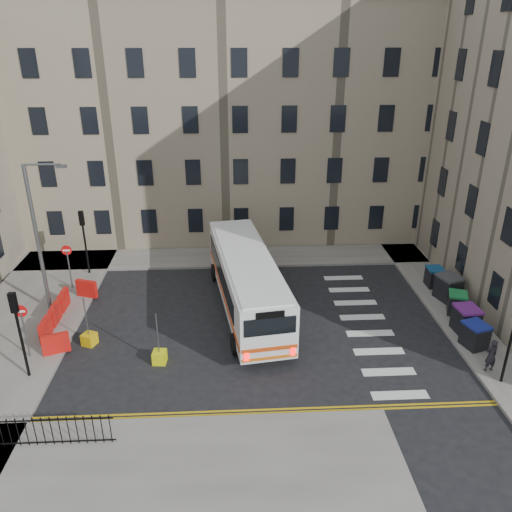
{
  "coord_description": "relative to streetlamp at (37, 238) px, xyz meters",
  "views": [
    {
      "loc": [
        -2.94,
        -22.53,
        13.82
      ],
      "look_at": [
        -1.65,
        2.08,
        3.0
      ],
      "focal_mm": 35.0,
      "sensor_mm": 36.0,
      "label": 1
    }
  ],
  "objects": [
    {
      "name": "pavement_west",
      "position": [
        -1.0,
        -1.0,
        -4.26
      ],
      "size": [
        6.0,
        22.0,
        0.15
      ],
      "primitive_type": "cube",
      "color": "slate",
      "rests_on": "ground"
    },
    {
      "name": "bollard_chevron",
      "position": [
        6.62,
        -5.14,
        -4.04
      ],
      "size": [
        0.65,
        0.65,
        0.6
      ],
      "primitive_type": "cube",
      "rotation": [
        0.0,
        0.0,
        -0.09
      ],
      "color": "#D7DF0D",
      "rests_on": "ground"
    },
    {
      "name": "pavement_north",
      "position": [
        7.0,
        6.6,
        -4.26
      ],
      "size": [
        36.0,
        3.2,
        0.15
      ],
      "primitive_type": "cube",
      "color": "slate",
      "rests_on": "ground"
    },
    {
      "name": "pedestrian",
      "position": [
        21.4,
        -6.72,
        -3.39
      ],
      "size": [
        0.64,
        0.48,
        1.59
      ],
      "primitive_type": "imported",
      "rotation": [
        0.0,
        0.0,
        3.32
      ],
      "color": "black",
      "rests_on": "pavement_east"
    },
    {
      "name": "no_entry_north",
      "position": [
        0.5,
        2.5,
        -2.26
      ],
      "size": [
        0.6,
        0.08,
        3.0
      ],
      "color": "#595B5E",
      "rests_on": "pavement_west"
    },
    {
      "name": "bollard_yellow",
      "position": [
        3.0,
        -3.46,
        -4.04
      ],
      "size": [
        0.79,
        0.79,
        0.6
      ],
      "primitive_type": "cube",
      "rotation": [
        0.0,
        0.0,
        -0.4
      ],
      "color": "gold",
      "rests_on": "ground"
    },
    {
      "name": "wheelie_bin_c",
      "position": [
        22.07,
        -1.64,
        -3.59
      ],
      "size": [
        1.25,
        1.33,
        1.18
      ],
      "rotation": [
        0.0,
        0.0,
        -0.37
      ],
      "color": "black",
      "rests_on": "pavement_east"
    },
    {
      "name": "wheelie_bin_a",
      "position": [
        21.59,
        -4.81,
        -3.56
      ],
      "size": [
        1.25,
        1.35,
        1.24
      ],
      "rotation": [
        0.0,
        0.0,
        0.28
      ],
      "color": "black",
      "rests_on": "pavement_east"
    },
    {
      "name": "iron_railings",
      "position": [
        1.75,
        -10.2,
        -3.59
      ],
      "size": [
        7.8,
        0.04,
        1.2
      ],
      "color": "black",
      "rests_on": "pavement_sw"
    },
    {
      "name": "pavement_east",
      "position": [
        22.0,
        2.0,
        -4.26
      ],
      "size": [
        2.4,
        26.0,
        0.15
      ],
      "primitive_type": "cube",
      "color": "slate",
      "rests_on": "ground"
    },
    {
      "name": "traffic_light_sw",
      "position": [
        1.0,
        -6.0,
        -1.47
      ],
      "size": [
        0.28,
        0.22,
        4.1
      ],
      "color": "black",
      "rests_on": "pavement_west"
    },
    {
      "name": "terrace_north",
      "position": [
        6.0,
        13.5,
        4.28
      ],
      "size": [
        38.3,
        10.8,
        17.2
      ],
      "color": "gray",
      "rests_on": "ground"
    },
    {
      "name": "traffic_light_nw",
      "position": [
        1.0,
        4.5,
        -1.47
      ],
      "size": [
        0.28,
        0.22,
        4.1
      ],
      "color": "black",
      "rests_on": "pavement_west"
    },
    {
      "name": "ground",
      "position": [
        13.0,
        -2.0,
        -4.34
      ],
      "size": [
        120.0,
        120.0,
        0.0
      ],
      "primitive_type": "plane",
      "color": "black",
      "rests_on": "ground"
    },
    {
      "name": "roadworks_barriers",
      "position": [
        1.16,
        -1.5,
        -3.69
      ],
      "size": [
        1.66,
        6.26,
        1.0
      ],
      "color": "red",
      "rests_on": "pavement_west"
    },
    {
      "name": "no_entry_south",
      "position": [
        0.5,
        -4.5,
        -2.26
      ],
      "size": [
        0.6,
        0.08,
        3.0
      ],
      "color": "#595B5E",
      "rests_on": "pavement_west"
    },
    {
      "name": "wheelie_bin_d",
      "position": [
        22.24,
        -0.05,
        -3.47
      ],
      "size": [
        1.46,
        1.57,
        1.43
      ],
      "rotation": [
        0.0,
        0.0,
        0.31
      ],
      "color": "black",
      "rests_on": "pavement_east"
    },
    {
      "name": "wheelie_bin_b",
      "position": [
        21.74,
        -3.47,
        -3.5
      ],
      "size": [
        1.18,
        1.33,
        1.36
      ],
      "rotation": [
        0.0,
        0.0,
        0.09
      ],
      "color": "black",
      "rests_on": "pavement_east"
    },
    {
      "name": "streetlamp",
      "position": [
        0.0,
        0.0,
        0.0
      ],
      "size": [
        0.5,
        0.22,
        8.14
      ],
      "color": "#595B5E",
      "rests_on": "pavement_west"
    },
    {
      "name": "pavement_sw",
      "position": [
        6.0,
        -12.0,
        -4.26
      ],
      "size": [
        20.0,
        6.0,
        0.15
      ],
      "primitive_type": "cube",
      "color": "slate",
      "rests_on": "ground"
    },
    {
      "name": "wheelie_bin_e",
      "position": [
        22.09,
        1.58,
        -3.6
      ],
      "size": [
        0.92,
        1.05,
        1.16
      ],
      "rotation": [
        0.0,
        0.0,
        -0.0
      ],
      "color": "black",
      "rests_on": "pavement_east"
    },
    {
      "name": "bus",
      "position": [
        10.81,
        -0.34,
        -2.51
      ],
      "size": [
        4.3,
        11.89,
        3.16
      ],
      "rotation": [
        0.0,
        0.0,
        0.14
      ],
      "color": "white",
      "rests_on": "ground"
    }
  ]
}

